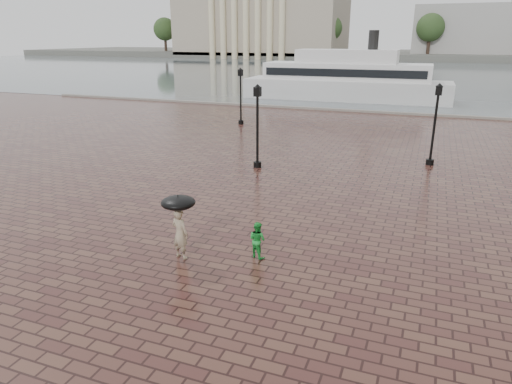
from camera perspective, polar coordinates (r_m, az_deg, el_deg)
ground at (r=14.97m, az=8.27°, el=-8.85°), size 300.00×300.00×0.00m
harbour_water at (r=105.27m, az=19.96°, el=14.00°), size 240.00×240.00×0.00m
quay_edge at (r=45.61m, az=17.47°, el=9.28°), size 80.00×0.60×0.30m
far_shore at (r=173.13m, az=20.76°, el=15.73°), size 300.00×60.00×2.00m
museum at (r=167.99m, az=0.80°, el=21.23°), size 57.00×32.50×26.00m
far_trees at (r=151.05m, az=20.97°, el=18.63°), size 188.00×8.00×13.50m
street_lamps at (r=29.72m, az=5.70°, el=9.88°), size 15.44×12.44×4.40m
adult_pedestrian at (r=15.04m, az=-9.47°, el=-5.16°), size 0.70×0.55×1.71m
child_pedestrian at (r=14.99m, az=0.17°, el=-5.98°), size 0.73×0.65×1.23m
ferry_near at (r=54.79m, az=11.16°, el=13.66°), size 23.22×5.85×7.59m
umbrella at (r=14.64m, az=-9.70°, el=-1.32°), size 1.10×1.10×1.15m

